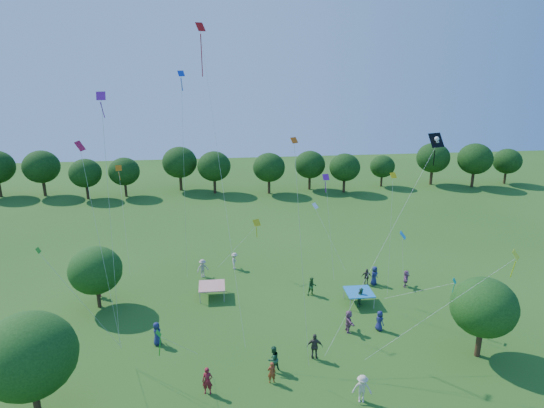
{
  "coord_description": "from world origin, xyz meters",
  "views": [
    {
      "loc": [
        -3.35,
        -14.64,
        20.07
      ],
      "look_at": [
        0.0,
        14.0,
        11.0
      ],
      "focal_mm": 32.0,
      "sensor_mm": 36.0,
      "label": 1
    }
  ],
  "objects_px": {
    "tent_blue": "(359,292)",
    "near_tree_west": "(28,356)",
    "near_tree_north": "(95,270)",
    "tent_red_stripe": "(212,286)",
    "near_tree_east": "(484,307)",
    "red_high_kite": "(208,87)",
    "pirate_kite": "(433,146)"
  },
  "relations": [
    {
      "from": "near_tree_west",
      "to": "red_high_kite",
      "type": "relative_size",
      "value": 0.31
    },
    {
      "from": "near_tree_west",
      "to": "red_high_kite",
      "type": "height_order",
      "value": "red_high_kite"
    },
    {
      "from": "tent_red_stripe",
      "to": "tent_blue",
      "type": "height_order",
      "value": "same"
    },
    {
      "from": "near_tree_north",
      "to": "pirate_kite",
      "type": "xyz_separation_m",
      "value": [
        25.28,
        -4.63,
        10.41
      ]
    },
    {
      "from": "pirate_kite",
      "to": "red_high_kite",
      "type": "bearing_deg",
      "value": 170.79
    },
    {
      "from": "near_tree_north",
      "to": "tent_blue",
      "type": "distance_m",
      "value": 21.58
    },
    {
      "from": "near_tree_north",
      "to": "red_high_kite",
      "type": "bearing_deg",
      "value": -12.25
    },
    {
      "from": "pirate_kite",
      "to": "red_high_kite",
      "type": "relative_size",
      "value": 0.64
    },
    {
      "from": "near_tree_west",
      "to": "tent_red_stripe",
      "type": "relative_size",
      "value": 2.97
    },
    {
      "from": "near_tree_west",
      "to": "tent_red_stripe",
      "type": "xyz_separation_m",
      "value": [
        9.87,
        13.31,
        -3.12
      ]
    },
    {
      "from": "tent_red_stripe",
      "to": "tent_blue",
      "type": "relative_size",
      "value": 1.0
    },
    {
      "from": "near_tree_west",
      "to": "tent_blue",
      "type": "bearing_deg",
      "value": 26.11
    },
    {
      "from": "tent_blue",
      "to": "red_high_kite",
      "type": "xyz_separation_m",
      "value": [
        -11.78,
        -0.19,
        16.71
      ]
    },
    {
      "from": "tent_blue",
      "to": "near_tree_west",
      "type": "bearing_deg",
      "value": -153.89
    },
    {
      "from": "tent_red_stripe",
      "to": "red_high_kite",
      "type": "relative_size",
      "value": 0.11
    },
    {
      "from": "near_tree_north",
      "to": "red_high_kite",
      "type": "height_order",
      "value": "red_high_kite"
    },
    {
      "from": "near_tree_north",
      "to": "tent_red_stripe",
      "type": "bearing_deg",
      "value": 3.86
    },
    {
      "from": "near_tree_west",
      "to": "near_tree_north",
      "type": "relative_size",
      "value": 1.25
    },
    {
      "from": "near_tree_east",
      "to": "tent_red_stripe",
      "type": "relative_size",
      "value": 2.61
    },
    {
      "from": "near_tree_east",
      "to": "red_high_kite",
      "type": "relative_size",
      "value": 0.28
    },
    {
      "from": "near_tree_east",
      "to": "pirate_kite",
      "type": "height_order",
      "value": "pirate_kite"
    },
    {
      "from": "near_tree_north",
      "to": "near_tree_west",
      "type": "bearing_deg",
      "value": -92.92
    },
    {
      "from": "tent_blue",
      "to": "near_tree_east",
      "type": "bearing_deg",
      "value": -53.09
    },
    {
      "from": "tent_red_stripe",
      "to": "red_high_kite",
      "type": "xyz_separation_m",
      "value": [
        0.37,
        -2.71,
        16.71
      ]
    },
    {
      "from": "tent_red_stripe",
      "to": "pirate_kite",
      "type": "xyz_separation_m",
      "value": [
        16.05,
        -5.25,
        12.68
      ]
    },
    {
      "from": "near_tree_west",
      "to": "near_tree_east",
      "type": "distance_m",
      "value": 28.22
    },
    {
      "from": "tent_red_stripe",
      "to": "pirate_kite",
      "type": "bearing_deg",
      "value": -18.11
    },
    {
      "from": "near_tree_east",
      "to": "tent_blue",
      "type": "relative_size",
      "value": 2.61
    },
    {
      "from": "near_tree_west",
      "to": "pirate_kite",
      "type": "bearing_deg",
      "value": 17.28
    },
    {
      "from": "pirate_kite",
      "to": "near_tree_east",
      "type": "bearing_deg",
      "value": -67.97
    },
    {
      "from": "near_tree_east",
      "to": "red_high_kite",
      "type": "distance_m",
      "value": 24.0
    },
    {
      "from": "tent_blue",
      "to": "tent_red_stripe",
      "type": "bearing_deg",
      "value": 168.28
    }
  ]
}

